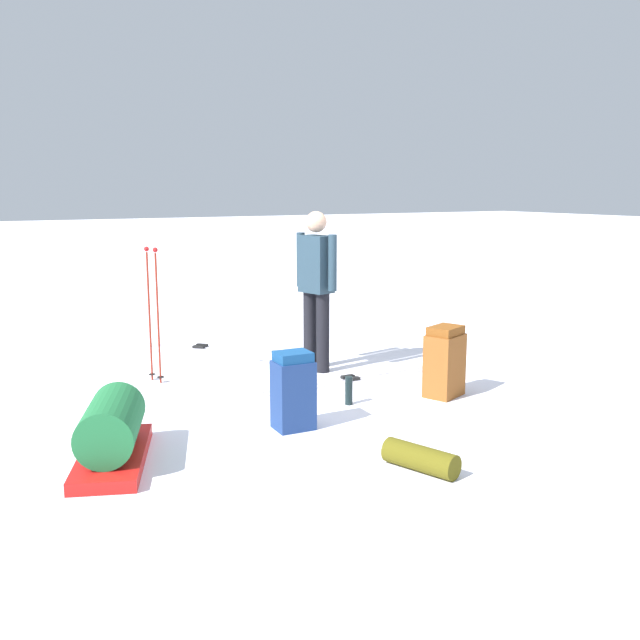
% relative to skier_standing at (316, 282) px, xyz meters
% --- Properties ---
extents(ground_plane, '(80.00, 80.00, 0.00)m').
position_rel_skier_standing_xyz_m(ground_plane, '(-0.72, 0.35, -0.95)').
color(ground_plane, white).
extents(skier_standing, '(0.55, 0.30, 1.70)m').
position_rel_skier_standing_xyz_m(skier_standing, '(0.00, 0.00, 0.00)').
color(skier_standing, black).
rests_on(skier_standing, ground_plane).
extents(ski_pair_near, '(0.20, 1.99, 0.05)m').
position_rel_skier_standing_xyz_m(ski_pair_near, '(-0.56, -0.09, -0.94)').
color(ski_pair_near, silver).
rests_on(ski_pair_near, ground_plane).
extents(ski_pair_far, '(1.42, 1.49, 0.05)m').
position_rel_skier_standing_xyz_m(ski_pair_far, '(1.59, 0.75, -0.94)').
color(ski_pair_far, silver).
rests_on(ski_pair_far, ground_plane).
extents(backpack_large_dark, '(0.38, 0.43, 0.67)m').
position_rel_skier_standing_xyz_m(backpack_large_dark, '(-1.43, -0.59, -0.63)').
color(backpack_large_dark, brown).
rests_on(backpack_large_dark, ground_plane).
extents(backpack_bright, '(0.27, 0.32, 0.64)m').
position_rel_skier_standing_xyz_m(backpack_bright, '(-1.57, 1.07, -0.64)').
color(backpack_bright, navy).
rests_on(backpack_bright, ground_plane).
extents(ski_poles_planted_near, '(0.22, 0.11, 1.37)m').
position_rel_skier_standing_xyz_m(ski_poles_planted_near, '(0.39, 1.64, -0.20)').
color(ski_poles_planted_near, maroon).
rests_on(ski_poles_planted_near, ground_plane).
extents(gear_sled, '(1.22, 0.82, 0.49)m').
position_rel_skier_standing_xyz_m(gear_sled, '(-1.60, 2.53, -0.73)').
color(gear_sled, red).
rests_on(gear_sled, ground_plane).
extents(sleeping_mat_rolled, '(0.58, 0.35, 0.18)m').
position_rel_skier_standing_xyz_m(sleeping_mat_rolled, '(-2.78, 0.70, -0.86)').
color(sleeping_mat_rolled, '#554F12').
rests_on(sleeping_mat_rolled, ground_plane).
extents(thermos_bottle, '(0.07, 0.07, 0.26)m').
position_rel_skier_standing_xyz_m(thermos_bottle, '(-1.23, 0.34, -0.82)').
color(thermos_bottle, black).
rests_on(thermos_bottle, ground_plane).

